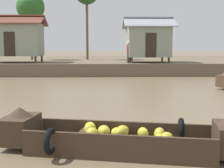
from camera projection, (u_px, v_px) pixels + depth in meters
The scene contains 7 objects.
ground_plane at pixel (95, 101), 12.35m from camera, with size 300.00×300.00×0.00m, color #726047.
riverbank_strip at pixel (100, 63), 31.99m from camera, with size 160.00×20.00×0.93m, color brown.
banana_boat at pixel (120, 137), 6.35m from camera, with size 5.06×1.90×0.87m.
stilt_house_left at pixel (15, 39), 24.17m from camera, with size 4.75×3.30×3.66m.
stilt_house_mid_left at pixel (148, 40), 24.26m from camera, with size 3.88×3.51×3.54m.
palm_tree_mid at pixel (31, 7), 28.63m from camera, with size 2.58×2.58×6.15m.
vendor_person at pixel (129, 51), 23.46m from camera, with size 0.44×0.44×1.66m.
Camera 1 is at (0.30, -2.19, 2.16)m, focal length 49.79 mm.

